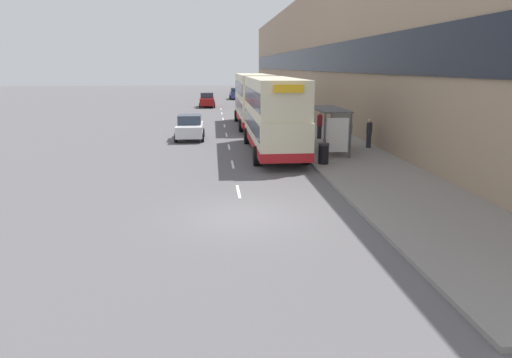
{
  "coord_description": "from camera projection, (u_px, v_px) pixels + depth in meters",
  "views": [
    {
      "loc": [
        -0.96,
        -14.61,
        4.93
      ],
      "look_at": [
        1.85,
        15.25,
        -2.5
      ],
      "focal_mm": 32.0,
      "sensor_mm": 36.0,
      "label": 1
    }
  ],
  "objects": [
    {
      "name": "double_decker_bus_near",
      "position": [
        273.0,
        114.0,
        26.05
      ],
      "size": [
        2.85,
        10.47,
        4.3
      ],
      "color": "beige",
      "rests_on": "ground_plane"
    },
    {
      "name": "lane_mark_2",
      "position": [
        229.0,
        147.0,
        28.65
      ],
      "size": [
        0.12,
        2.0,
        0.01
      ],
      "color": "silver",
      "rests_on": "ground_plane"
    },
    {
      "name": "lane_mark_0",
      "position": [
        238.0,
        191.0,
        18.46
      ],
      "size": [
        0.12,
        2.0,
        0.01
      ],
      "color": "silver",
      "rests_on": "ground_plane"
    },
    {
      "name": "pedestrian_2",
      "position": [
        349.0,
        133.0,
        27.77
      ],
      "size": [
        0.32,
        0.32,
        1.63
      ],
      "color": "#23232D",
      "rests_on": "ground_plane"
    },
    {
      "name": "ground_plane",
      "position": [
        244.0,
        217.0,
        15.4
      ],
      "size": [
        220.0,
        220.0,
        0.0
      ],
      "primitive_type": "plane",
      "color": "#5B595B"
    },
    {
      "name": "lane_mark_6",
      "position": [
        222.0,
        113.0,
        49.03
      ],
      "size": [
        0.12,
        2.0,
        0.01
      ],
      "color": "silver",
      "rests_on": "ground_plane"
    },
    {
      "name": "lane_mark_4",
      "position": [
        224.0,
        126.0,
        38.84
      ],
      "size": [
        0.12,
        2.0,
        0.01
      ],
      "color": "silver",
      "rests_on": "ground_plane"
    },
    {
      "name": "lane_mark_7",
      "position": [
        221.0,
        109.0,
        54.13
      ],
      "size": [
        0.12,
        2.0,
        0.01
      ],
      "color": "silver",
      "rests_on": "ground_plane"
    },
    {
      "name": "lane_mark_5",
      "position": [
        223.0,
        119.0,
        43.94
      ],
      "size": [
        0.12,
        2.0,
        0.01
      ],
      "color": "silver",
      "rests_on": "ground_plane"
    },
    {
      "name": "pavement",
      "position": [
        277.0,
        109.0,
        53.18
      ],
      "size": [
        5.0,
        93.0,
        0.14
      ],
      "color": "gray",
      "rests_on": "ground_plane"
    },
    {
      "name": "litter_bin",
      "position": [
        324.0,
        153.0,
        22.95
      ],
      "size": [
        0.55,
        0.55,
        1.05
      ],
      "color": "black",
      "rests_on": "ground_plane"
    },
    {
      "name": "pedestrian_at_shelter",
      "position": [
        369.0,
        133.0,
        27.42
      ],
      "size": [
        0.34,
        0.34,
        1.73
      ],
      "color": "#23232D",
      "rests_on": "ground_plane"
    },
    {
      "name": "car_0",
      "position": [
        236.0,
        94.0,
        70.24
      ],
      "size": [
        1.92,
        4.3,
        1.72
      ],
      "color": "navy",
      "rests_on": "ground_plane"
    },
    {
      "name": "terrace_facade",
      "position": [
        312.0,
        55.0,
        52.06
      ],
      "size": [
        3.1,
        93.0,
        12.48
      ],
      "color": "#9E846B",
      "rests_on": "ground_plane"
    },
    {
      "name": "car_2",
      "position": [
        207.0,
        100.0,
        56.54
      ],
      "size": [
        1.95,
        4.21,
        1.78
      ],
      "rotation": [
        0.0,
        0.0,
        3.14
      ],
      "color": "maroon",
      "rests_on": "ground_plane"
    },
    {
      "name": "pedestrian_1",
      "position": [
        320.0,
        125.0,
        30.9
      ],
      "size": [
        0.36,
        0.36,
        1.84
      ],
      "color": "#23232D",
      "rests_on": "ground_plane"
    },
    {
      "name": "car_1",
      "position": [
        190.0,
        127.0,
        31.47
      ],
      "size": [
        1.96,
        3.82,
        1.68
      ],
      "rotation": [
        0.0,
        0.0,
        3.14
      ],
      "color": "silver",
      "rests_on": "ground_plane"
    },
    {
      "name": "bus_shelter",
      "position": [
        333.0,
        122.0,
        25.64
      ],
      "size": [
        1.6,
        4.2,
        2.48
      ],
      "color": "#4C4C51",
      "rests_on": "ground_plane"
    },
    {
      "name": "lane_mark_3",
      "position": [
        226.0,
        135.0,
        33.75
      ],
      "size": [
        0.12,
        2.0,
        0.01
      ],
      "color": "silver",
      "rests_on": "ground_plane"
    },
    {
      "name": "double_decker_bus_ahead",
      "position": [
        253.0,
        99.0,
        38.09
      ],
      "size": [
        2.85,
        10.84,
        4.3
      ],
      "color": "beige",
      "rests_on": "ground_plane"
    },
    {
      "name": "lane_mark_1",
      "position": [
        233.0,
        164.0,
        23.55
      ],
      "size": [
        0.12,
        2.0,
        0.01
      ],
      "color": "silver",
      "rests_on": "ground_plane"
    }
  ]
}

